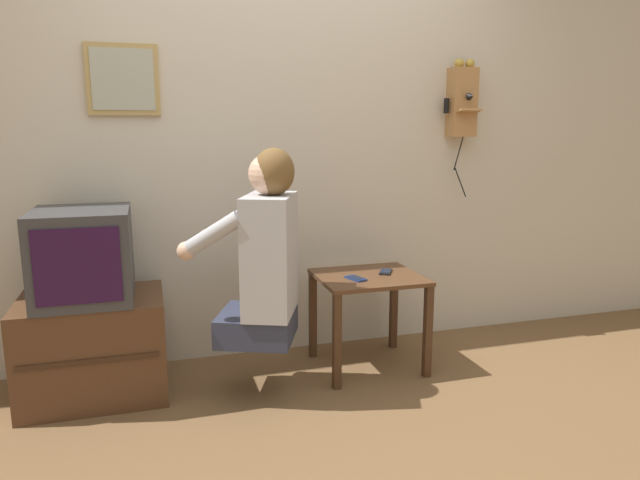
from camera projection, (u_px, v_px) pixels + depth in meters
ground_plane at (344, 453)px, 2.37m from camera, size 14.00×14.00×0.00m
wall_back at (276, 138)px, 3.28m from camera, size 6.80×0.05×2.55m
side_table at (368, 293)px, 3.17m from camera, size 0.56×0.50×0.53m
person at (265, 254)px, 2.76m from camera, size 0.61×0.55×0.94m
tv_stand at (94, 347)px, 2.85m from camera, size 0.69×0.51×0.51m
television at (83, 255)px, 2.74m from camera, size 0.44×0.50×0.44m
wall_phone_antique at (462, 101)px, 3.48m from camera, size 0.20×0.18×0.84m
framed_picture at (123, 79)px, 2.95m from camera, size 0.36×0.03×0.36m
cell_phone_held at (356, 278)px, 3.06m from camera, size 0.10×0.14×0.01m
cell_phone_spare at (386, 272)px, 3.20m from camera, size 0.12×0.14×0.01m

